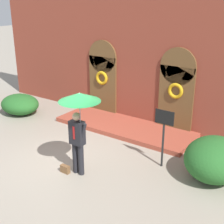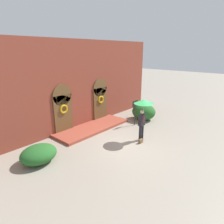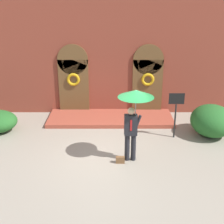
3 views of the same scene
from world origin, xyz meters
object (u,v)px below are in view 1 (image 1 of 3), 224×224
Objects in this scene: person_with_umbrella at (79,109)px; shrub_left at (20,104)px; shrub_right at (215,159)px; sign_post at (164,129)px; handbag at (65,169)px.

shrub_left is at bearing 157.03° from person_with_umbrella.
sign_post is at bearing -172.28° from shrub_right.
handbag is (-0.42, -0.20, -1.80)m from person_with_umbrella.
person_with_umbrella is 8.44× the size of handbag.
shrub_right reaches higher than shrub_left.
handbag is 5.34m from shrub_left.
shrub_left is (-6.81, 0.53, -0.75)m from sign_post.
shrub_left is at bearing 175.58° from sign_post.
person_with_umbrella reaches higher than handbag.
person_with_umbrella is 1.86m from handbag.
shrub_right is at bearing 7.72° from sign_post.
sign_post is at bearing 45.77° from person_with_umbrella.
sign_post is (1.63, 1.67, -0.75)m from person_with_umbrella.
handbag is 0.17× the size of shrub_left.
person_with_umbrella is at bearing -134.23° from sign_post.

